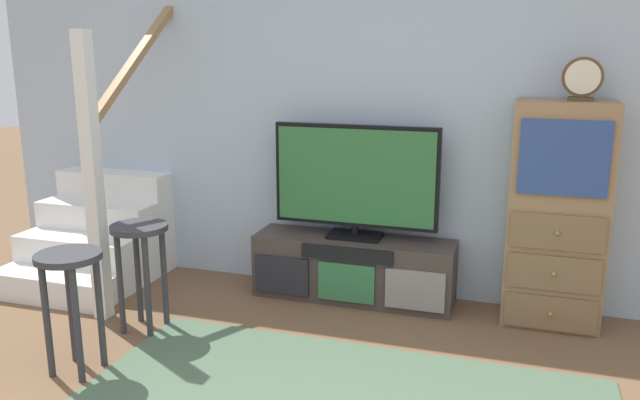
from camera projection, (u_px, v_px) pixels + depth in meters
name	position (u px, v px, depth m)	size (l,w,h in m)	color
back_wall	(409.00, 100.00, 4.28)	(6.40, 0.12, 2.70)	#A8BCD1
media_console	(353.00, 269.00, 4.38)	(1.37, 0.38, 0.43)	#423833
television	(356.00, 179.00, 4.26)	(1.12, 0.22, 0.77)	black
side_cabinet	(557.00, 216.00, 3.90)	(0.58, 0.38, 1.39)	#93704C
desk_clock	(582.00, 79.00, 3.67)	(0.23, 0.08, 0.25)	#4C3823
staircase	(112.00, 224.00, 4.94)	(1.00, 1.36, 2.20)	white
bar_stool_near	(71.00, 283.00, 3.33)	(0.34, 0.34, 0.66)	#333338
bar_stool_far	(141.00, 252.00, 3.84)	(0.34, 0.34, 0.67)	#333338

